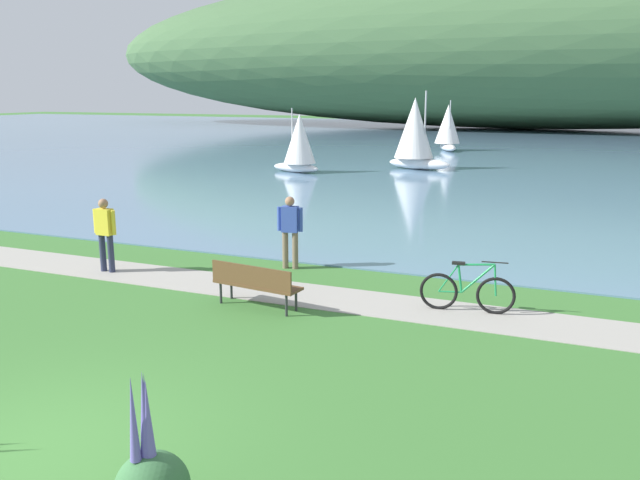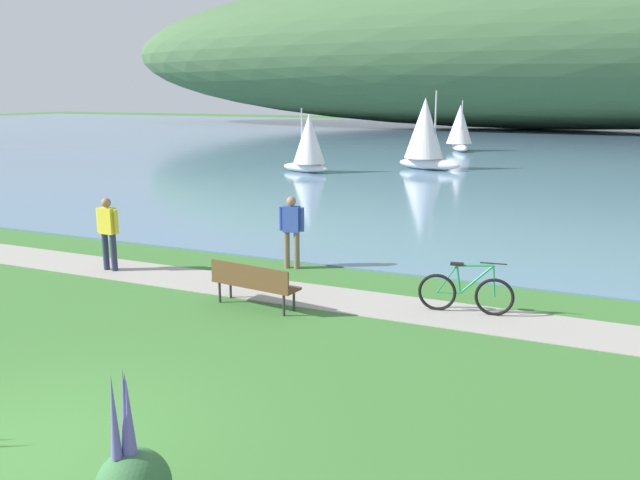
{
  "view_description": "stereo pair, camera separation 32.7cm",
  "coord_description": "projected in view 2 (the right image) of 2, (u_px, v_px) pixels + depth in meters",
  "views": [
    {
      "loc": [
        5.64,
        -4.98,
        4.06
      ],
      "look_at": [
        0.52,
        7.37,
        1.0
      ],
      "focal_mm": 36.42,
      "sensor_mm": 36.0,
      "label": 1
    },
    {
      "loc": [
        5.94,
        -4.85,
        4.06
      ],
      "look_at": [
        0.52,
        7.37,
        1.0
      ],
      "focal_mm": 36.42,
      "sensor_mm": 36.0,
      "label": 2
    }
  ],
  "objects": [
    {
      "name": "person_on_the_grass",
      "position": [
        108.0,
        229.0,
        14.88
      ],
      "size": [
        0.61,
        0.23,
        1.71
      ],
      "color": "#282D47",
      "rests_on": "ground"
    },
    {
      "name": "shoreline_path",
      "position": [
        282.0,
        292.0,
        13.47
      ],
      "size": [
        60.0,
        1.5,
        0.01
      ],
      "primitive_type": "cube",
      "color": "#A39E93",
      "rests_on": "ground"
    },
    {
      "name": "person_at_shoreline",
      "position": [
        292.0,
        228.0,
        15.08
      ],
      "size": [
        0.6,
        0.28,
        1.71
      ],
      "color": "#72604C",
      "rests_on": "ground"
    },
    {
      "name": "sailboat_nearest_to_shore",
      "position": [
        309.0,
        143.0,
        32.76
      ],
      "size": [
        2.84,
        1.93,
        3.22
      ],
      "color": "white",
      "rests_on": "bay_water"
    },
    {
      "name": "distant_hillside",
      "position": [
        539.0,
        46.0,
        69.99
      ],
      "size": [
        104.67,
        28.0,
        17.67
      ],
      "primitive_type": "ellipsoid",
      "color": "#42663D",
      "rests_on": "bay_water"
    },
    {
      "name": "sailboat_toward_hillside",
      "position": [
        425.0,
        133.0,
        34.04
      ],
      "size": [
        3.6,
        2.44,
        4.08
      ],
      "color": "white",
      "rests_on": "bay_water"
    },
    {
      "name": "bicycle_leaning_near_bench",
      "position": [
        466.0,
        293.0,
        12.11
      ],
      "size": [
        1.76,
        0.28,
        1.01
      ],
      "color": "black",
      "rests_on": "ground"
    },
    {
      "name": "ground_plane",
      "position": [
        24.0,
        448.0,
        7.57
      ],
      "size": [
        200.0,
        200.0,
        0.0
      ],
      "primitive_type": "plane",
      "color": "#3D7533"
    },
    {
      "name": "park_bench_near_camera",
      "position": [
        253.0,
        282.0,
        12.38
      ],
      "size": [
        1.85,
        0.71,
        0.88
      ],
      "color": "brown",
      "rests_on": "ground"
    },
    {
      "name": "bay_water",
      "position": [
        527.0,
        144.0,
        51.13
      ],
      "size": [
        180.0,
        80.0,
        0.04
      ],
      "primitive_type": "cube",
      "color": "#5B7F9E",
      "rests_on": "ground"
    },
    {
      "name": "echium_bush_closest_to_camera",
      "position": [
        133.0,
        478.0,
        6.24
      ],
      "size": [
        0.73,
        0.73,
        1.56
      ],
      "color": "#386B3D",
      "rests_on": "ground"
    },
    {
      "name": "sailboat_mid_bay",
      "position": [
        460.0,
        127.0,
        44.81
      ],
      "size": [
        2.33,
        3.01,
        3.46
      ],
      "color": "white",
      "rests_on": "bay_water"
    }
  ]
}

